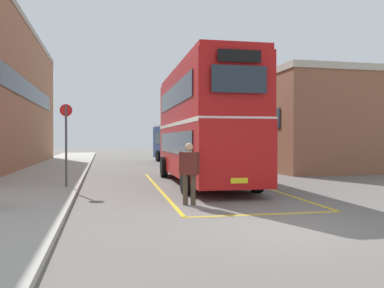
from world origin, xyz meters
TOP-DOWN VIEW (x-y plane):
  - ground_plane at (0.00, 14.40)m, footprint 135.60×135.60m
  - sidewalk_left at (-6.50, 16.80)m, footprint 4.00×57.60m
  - depot_building_right at (8.56, 16.54)m, footprint 6.25×12.39m
  - double_decker_bus at (0.39, 8.40)m, footprint 2.97×10.01m
  - single_deck_bus at (2.43, 22.54)m, footprint 3.59×9.53m
  - pedestrian_boarding at (-1.30, 3.25)m, footprint 0.55×0.39m
  - bus_stop_sign at (-4.94, 7.37)m, footprint 0.43×0.14m
  - bay_marking_yellow at (0.36, 6.53)m, footprint 4.47×12.06m

SIDE VIEW (x-z plane):
  - ground_plane at x=0.00m, z-range 0.00..0.00m
  - bay_marking_yellow at x=0.36m, z-range 0.00..0.01m
  - sidewalk_left at x=-6.50m, z-range 0.00..0.14m
  - pedestrian_boarding at x=-1.30m, z-range 0.14..1.88m
  - single_deck_bus at x=2.43m, z-range 0.13..3.15m
  - bus_stop_sign at x=-4.94m, z-range 0.42..3.39m
  - double_decker_bus at x=0.39m, z-range 0.14..4.89m
  - depot_building_right at x=8.56m, z-range 0.01..5.76m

